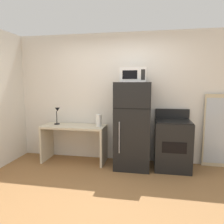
# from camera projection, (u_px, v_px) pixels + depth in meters

# --- Properties ---
(ground_plane) EXTENTS (12.00, 12.00, 0.00)m
(ground_plane) POSITION_uv_depth(u_px,v_px,m) (101.00, 201.00, 2.87)
(ground_plane) COLOR olive
(wall_back_white) EXTENTS (5.00, 0.10, 2.60)m
(wall_back_white) POSITION_uv_depth(u_px,v_px,m) (120.00, 98.00, 4.36)
(wall_back_white) COLOR silver
(wall_back_white) RESTS_ON ground
(desk) EXTENTS (1.27, 0.54, 0.75)m
(desk) POSITION_uv_depth(u_px,v_px,m) (74.00, 136.00, 4.29)
(desk) COLOR beige
(desk) RESTS_ON ground
(desk_lamp) EXTENTS (0.14, 0.12, 0.35)m
(desk_lamp) POSITION_uv_depth(u_px,v_px,m) (57.00, 113.00, 4.33)
(desk_lamp) COLOR black
(desk_lamp) RESTS_ON desk
(paper_towel_roll) EXTENTS (0.11, 0.11, 0.24)m
(paper_towel_roll) POSITION_uv_depth(u_px,v_px,m) (99.00, 120.00, 4.16)
(paper_towel_roll) COLOR white
(paper_towel_roll) RESTS_ON desk
(refrigerator) EXTENTS (0.65, 0.68, 1.62)m
(refrigerator) POSITION_uv_depth(u_px,v_px,m) (133.00, 125.00, 3.98)
(refrigerator) COLOR black
(refrigerator) RESTS_ON ground
(microwave) EXTENTS (0.46, 0.35, 0.26)m
(microwave) POSITION_uv_depth(u_px,v_px,m) (133.00, 75.00, 3.83)
(microwave) COLOR silver
(microwave) RESTS_ON refrigerator
(oven_range) EXTENTS (0.65, 0.61, 1.10)m
(oven_range) POSITION_uv_depth(u_px,v_px,m) (172.00, 144.00, 3.92)
(oven_range) COLOR black
(oven_range) RESTS_ON ground
(leaning_mirror) EXTENTS (0.44, 0.03, 1.40)m
(leaning_mirror) POSITION_uv_depth(u_px,v_px,m) (215.00, 131.00, 3.99)
(leaning_mirror) COLOR #C6B793
(leaning_mirror) RESTS_ON ground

